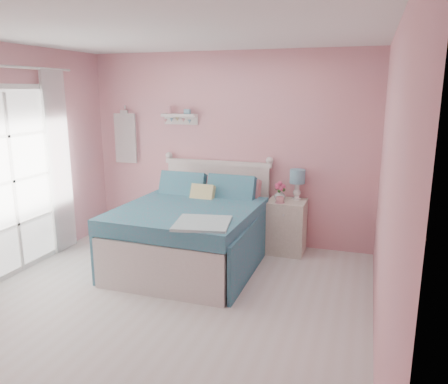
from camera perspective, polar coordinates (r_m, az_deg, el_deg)
The scene contains 12 objects.
floor at distance 4.43m, azimuth -8.90°, elevation -15.17°, with size 4.50×4.50×0.00m, color beige.
room_shell at distance 3.94m, azimuth -9.72°, elevation 5.59°, with size 4.50×4.50×4.50m.
bed at distance 5.37m, azimuth -4.10°, elevation -5.25°, with size 1.60×1.98×1.14m.
nightstand at distance 5.79m, azimuth 8.13°, elevation -4.47°, with size 0.48×0.47×0.70m.
table_lamp at distance 5.73m, azimuth 9.56°, elevation 1.73°, with size 0.20×0.20×0.40m.
vase at distance 5.70m, azimuth 7.28°, elevation -0.36°, with size 0.14×0.14×0.14m, color silver.
teacup at distance 5.56m, azimuth 7.31°, elevation -1.03°, with size 0.10×0.10×0.08m, color pink.
roses at distance 5.67m, azimuth 7.29°, elevation 0.74°, with size 0.14×0.11×0.12m.
wall_shelf at distance 6.18m, azimuth -5.79°, elevation 9.81°, with size 0.50×0.15×0.25m.
hanging_dress at distance 6.60m, azimuth -12.74°, elevation 6.85°, with size 0.34×0.03×0.72m, color white.
french_door at distance 5.51m, azimuth -25.90°, elevation 1.20°, with size 0.04×1.32×2.16m.
curtain_far at distance 6.00m, azimuth -20.76°, elevation 3.59°, with size 0.04×0.40×2.32m, color white.
Camera 1 is at (1.84, -3.44, 2.09)m, focal length 35.00 mm.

